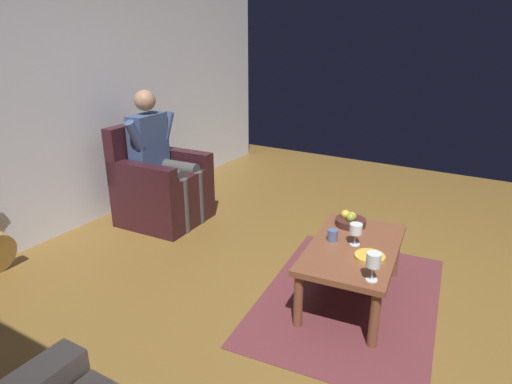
% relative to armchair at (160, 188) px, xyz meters
% --- Properties ---
extents(ground_plane, '(7.01, 7.01, 0.00)m').
position_rel_armchair_xyz_m(ground_plane, '(0.37, 2.33, -0.34)').
color(ground_plane, brown).
extents(wall_back, '(5.97, 0.06, 2.67)m').
position_rel_armchair_xyz_m(wall_back, '(0.37, -0.62, 0.99)').
color(wall_back, silver).
rests_on(wall_back, ground).
extents(rug, '(1.81, 1.35, 0.01)m').
position_rel_armchair_xyz_m(rug, '(0.36, 2.09, -0.34)').
color(rug, '#5C292D').
rests_on(rug, ground).
extents(armchair, '(0.75, 0.77, 0.97)m').
position_rel_armchair_xyz_m(armchair, '(0.00, 0.00, 0.00)').
color(armchair, '#32141A').
rests_on(armchair, ground).
extents(person_seated, '(0.66, 0.63, 1.29)m').
position_rel_armchair_xyz_m(person_seated, '(-0.00, 0.03, 0.35)').
color(person_seated, '#384A74').
rests_on(person_seated, ground).
extents(coffee_table, '(1.05, 0.68, 0.42)m').
position_rel_armchair_xyz_m(coffee_table, '(0.36, 2.09, 0.01)').
color(coffee_table, brown).
rests_on(coffee_table, ground).
extents(wine_glass_near, '(0.09, 0.09, 0.15)m').
position_rel_armchair_xyz_m(wine_glass_near, '(0.35, 2.09, 0.18)').
color(wine_glass_near, silver).
rests_on(wine_glass_near, coffee_table).
extents(wine_glass_far, '(0.09, 0.09, 0.18)m').
position_rel_armchair_xyz_m(wine_glass_far, '(0.74, 2.33, 0.20)').
color(wine_glass_far, silver).
rests_on(wine_glass_far, coffee_table).
extents(fruit_bowl, '(0.23, 0.23, 0.11)m').
position_rel_armchair_xyz_m(fruit_bowl, '(0.05, 1.96, 0.11)').
color(fruit_bowl, '#3F211D').
rests_on(fruit_bowl, coffee_table).
extents(decorative_dish, '(0.20, 0.20, 0.02)m').
position_rel_armchair_xyz_m(decorative_dish, '(0.48, 2.24, 0.09)').
color(decorative_dish, gold).
rests_on(decorative_dish, coffee_table).
extents(candle_jar, '(0.07, 0.07, 0.08)m').
position_rel_armchair_xyz_m(candle_jar, '(0.36, 1.94, 0.12)').
color(candle_jar, '#4C5E87').
rests_on(candle_jar, coffee_table).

